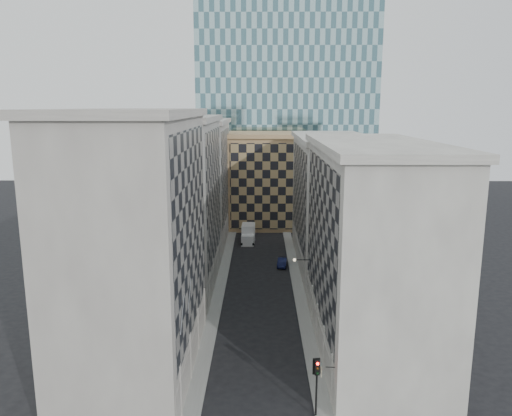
{
  "coord_description": "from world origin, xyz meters",
  "views": [
    {
      "loc": [
        0.18,
        -32.27,
        23.89
      ],
      "look_at": [
        -0.25,
        13.92,
        14.48
      ],
      "focal_mm": 35.0,
      "sensor_mm": 36.0,
      "label": 1
    }
  ],
  "objects": [
    {
      "name": "dark_car",
      "position": [
        3.5,
        40.46,
        0.64
      ],
      "size": [
        1.75,
        4.03,
        1.29
      ],
      "primitive_type": "imported",
      "rotation": [
        0.0,
        0.0,
        -0.1
      ],
      "color": "#0F1437",
      "rests_on": "ground"
    },
    {
      "name": "bldg_left_b",
      "position": [
        -10.88,
        33.0,
        11.32
      ],
      "size": [
        10.8,
        22.8,
        22.7
      ],
      "color": "#9C9A91",
      "rests_on": "ground"
    },
    {
      "name": "tan_block",
      "position": [
        2.0,
        67.9,
        9.44
      ],
      "size": [
        16.8,
        14.8,
        18.8
      ],
      "color": "tan",
      "rests_on": "ground"
    },
    {
      "name": "shop_sign",
      "position": [
        4.97,
        3.0,
        3.84
      ],
      "size": [
        1.11,
        0.64,
        0.72
      ],
      "rotation": [
        0.0,
        0.0,
        -0.06
      ],
      "color": "black",
      "rests_on": "ground"
    },
    {
      "name": "bracket_lamp",
      "position": [
        4.38,
        24.0,
        6.2
      ],
      "size": [
        1.98,
        0.36,
        0.36
      ],
      "color": "black",
      "rests_on": "ground"
    },
    {
      "name": "box_truck",
      "position": [
        -2.01,
        54.25,
        1.36
      ],
      "size": [
        2.44,
        5.74,
        3.12
      ],
      "rotation": [
        0.0,
        0.0,
        -0.02
      ],
      "color": "silver",
      "rests_on": "ground"
    },
    {
      "name": "sidewalk_east",
      "position": [
        5.25,
        30.0,
        0.07
      ],
      "size": [
        1.5,
        100.0,
        0.15
      ],
      "primitive_type": "cube",
      "color": "gray",
      "rests_on": "ground"
    },
    {
      "name": "bldg_right_a",
      "position": [
        10.88,
        15.0,
        10.32
      ],
      "size": [
        10.8,
        26.8,
        20.7
      ],
      "color": "#A7A299",
      "rests_on": "ground"
    },
    {
      "name": "bldg_left_c",
      "position": [
        -10.88,
        55.0,
        10.83
      ],
      "size": [
        10.8,
        22.8,
        21.7
      ],
      "color": "#9B948B",
      "rests_on": "ground"
    },
    {
      "name": "bldg_right_b",
      "position": [
        10.89,
        42.0,
        9.85
      ],
      "size": [
        10.8,
        28.8,
        19.7
      ],
      "color": "#A7A299",
      "rests_on": "ground"
    },
    {
      "name": "church_tower",
      "position": [
        0.0,
        82.0,
        26.95
      ],
      "size": [
        7.2,
        7.2,
        51.5
      ],
      "color": "#2A2520",
      "rests_on": "ground"
    },
    {
      "name": "sidewalk_west",
      "position": [
        -5.25,
        30.0,
        0.07
      ],
      "size": [
        1.5,
        100.0,
        0.15
      ],
      "primitive_type": "cube",
      "color": "gray",
      "rests_on": "ground"
    },
    {
      "name": "bldg_left_a",
      "position": [
        -10.88,
        11.0,
        11.82
      ],
      "size": [
        10.8,
        22.8,
        23.7
      ],
      "color": "#9B948B",
      "rests_on": "ground"
    },
    {
      "name": "flagpoles_left",
      "position": [
        -5.9,
        6.0,
        8.0
      ],
      "size": [
        0.1,
        6.33,
        2.33
      ],
      "color": "gray",
      "rests_on": "ground"
    },
    {
      "name": "traffic_light",
      "position": [
        4.55,
        2.84,
        3.56
      ],
      "size": [
        0.6,
        0.54,
        4.76
      ],
      "rotation": [
        0.0,
        0.0,
        0.14
      ],
      "color": "black",
      "rests_on": "sidewalk_east"
    }
  ]
}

